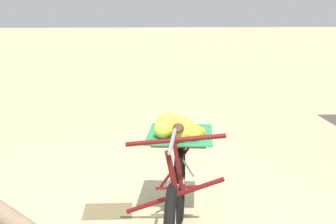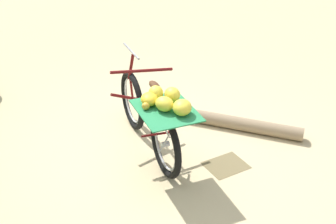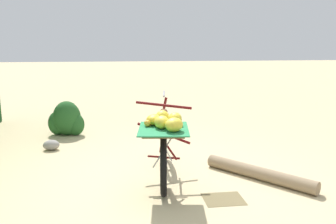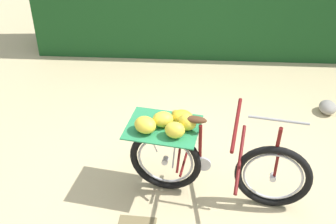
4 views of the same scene
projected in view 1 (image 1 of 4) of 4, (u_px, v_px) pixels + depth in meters
The scene contains 2 objects.
bicycle at pixel (177, 182), 3.83m from camera, with size 0.75×1.80×1.03m.
leaf_litter_patch at pixel (108, 211), 4.50m from camera, with size 0.44×0.36×0.01m, color olive.
Camera 1 is at (0.50, 3.62, 1.89)m, focal length 52.79 mm.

